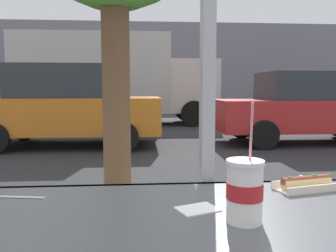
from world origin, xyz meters
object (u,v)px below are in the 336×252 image
at_px(parked_car_orange, 67,106).
at_px(parked_car_red, 308,107).
at_px(soda_cup_left, 245,190).
at_px(box_truck, 112,77).
at_px(hotdog_tray_far, 306,183).

relative_size(parked_car_orange, parked_car_red, 0.94).
height_order(soda_cup_left, box_truck, box_truck).
xyz_separation_m(parked_car_red, box_truck, (-5.08, 4.87, 0.87)).
relative_size(parked_car_red, box_truck, 0.62).
relative_size(hotdog_tray_far, box_truck, 0.03).
xyz_separation_m(parked_car_orange, parked_car_red, (5.75, -0.00, -0.06)).
bearing_deg(parked_car_orange, soda_cup_left, -74.81).
bearing_deg(hotdog_tray_far, box_truck, 97.80).
bearing_deg(parked_car_red, parked_car_orange, 180.00).
distance_m(soda_cup_left, parked_car_orange, 7.52).
bearing_deg(parked_car_orange, box_truck, 82.21).
bearing_deg(hotdog_tray_far, soda_cup_left, -137.98).
relative_size(soda_cup_left, box_truck, 0.05).
xyz_separation_m(soda_cup_left, parked_car_orange, (-1.97, 7.25, -0.13)).
xyz_separation_m(hotdog_tray_far, parked_car_red, (3.46, 6.97, -0.11)).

